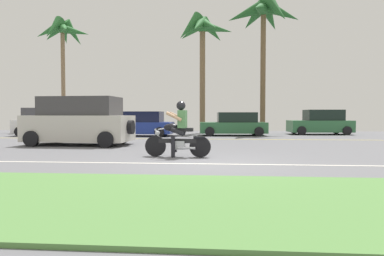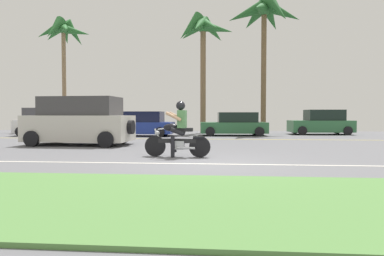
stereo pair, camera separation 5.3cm
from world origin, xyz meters
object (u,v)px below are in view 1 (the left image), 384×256
Objects in this scene: motorcyclist at (178,133)px; parked_car_3 at (321,123)px; parked_car_1 at (139,124)px; palm_tree_0 at (264,17)px; palm_tree_1 at (62,35)px; parked_car_0 at (48,123)px; parked_car_2 at (234,125)px; palm_tree_2 at (203,33)px; suv_nearby at (80,122)px.

motorcyclist reaches higher than parked_car_3.
palm_tree_0 reaches higher than parked_car_1.
parked_car_3 is 19.96m from palm_tree_1.
parked_car_0 is 8.61m from palm_tree_1.
palm_tree_2 reaches higher than parked_car_2.
motorcyclist is at bearing -54.59° from palm_tree_1.
suv_nearby reaches higher than parked_car_0.
parked_car_2 is at bearing 5.32° from parked_car_0.
palm_tree_1 is (-7.17, 5.20, 6.69)m from parked_car_1.
parked_car_0 is at bearing 126.74° from suv_nearby.
palm_tree_0 is (7.88, 3.49, 7.25)m from parked_car_1.
palm_tree_0 is (13.49, 3.59, 7.16)m from parked_car_0.
motorcyclist is 14.84m from parked_car_3.
parked_car_1 is at bearing -156.09° from palm_tree_0.
palm_tree_0 is at bearing 14.90° from parked_car_0.
parked_car_0 is (-4.60, 6.16, -0.20)m from suv_nearby.
motorcyclist is 0.25× the size of palm_tree_2.
parked_car_0 is 0.50× the size of palm_tree_2.
palm_tree_1 is at bearing 173.53° from palm_tree_0.
parked_car_3 is at bearing 16.04° from parked_car_2.
parked_car_0 is 0.96× the size of parked_car_1.
palm_tree_1 is (-6.15, 11.46, 6.40)m from suv_nearby.
palm_tree_0 is (2.10, 2.53, 7.27)m from parked_car_2.
parked_car_3 is 0.47× the size of palm_tree_1.
parked_car_0 is 0.99× the size of parked_car_2.
parked_car_3 is (12.49, 8.86, -0.24)m from suv_nearby.
palm_tree_1 reaches higher than parked_car_2.
parked_car_3 is at bearing -7.93° from palm_tree_1.
palm_tree_0 is 1.09× the size of palm_tree_1.
parked_car_0 is 0.44× the size of palm_tree_0.
palm_tree_0 is at bearing -6.47° from palm_tree_1.
suv_nearby is (-4.66, 3.75, 0.26)m from motorcyclist.
suv_nearby reaches higher than parked_car_3.
suv_nearby is at bearing -99.23° from parked_car_1.
suv_nearby is 1.10× the size of parked_car_2.
motorcyclist is 10.65m from parked_car_1.
palm_tree_1 is (-15.05, 1.71, -0.55)m from palm_tree_0.
suv_nearby is 15.32m from parked_car_3.
palm_tree_2 is (0.06, 13.50, 6.18)m from motorcyclist.
palm_tree_2 is (-2.07, 2.53, 6.23)m from parked_car_2.
motorcyclist is 19.81m from palm_tree_1.
suv_nearby reaches higher than motorcyclist.
parked_car_2 is at bearing -129.71° from palm_tree_0.
palm_tree_1 reaches higher than parked_car_1.
parked_car_2 is at bearing 46.76° from suv_nearby.
palm_tree_2 reaches higher than parked_car_1.
parked_car_3 is 8.09m from palm_tree_0.
parked_car_3 is at bearing -13.89° from palm_tree_0.
parked_car_1 is 5.86m from parked_car_2.
parked_car_0 is 0.48× the size of palm_tree_1.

